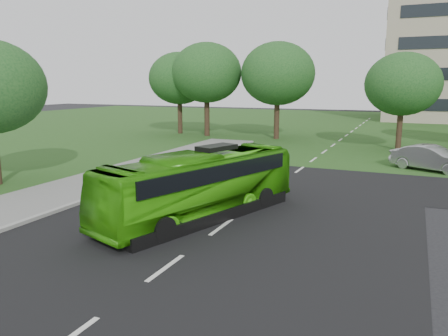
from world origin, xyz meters
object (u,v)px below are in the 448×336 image
object	(u,v)px
tree_park_a	(207,73)
bus	(201,185)
tree_park_c	(403,84)
sedan	(431,158)
tree_park_b	(278,74)
tree_park_f	(179,78)

from	to	relation	value
tree_park_a	bus	distance (m)	28.20
tree_park_c	sedan	xyz separation A→B (m)	(2.18, -8.14, -4.44)
bus	sedan	bearing A→B (deg)	77.06
tree_park_b	tree_park_c	xyz separation A→B (m)	(11.11, -3.23, -0.96)
tree_park_c	tree_park_b	bearing A→B (deg)	163.77
tree_park_c	tree_park_f	xyz separation A→B (m)	(-21.95, 3.66, 0.58)
tree_park_a	tree_park_f	world-z (taller)	tree_park_a
tree_park_b	tree_park_c	bearing A→B (deg)	-16.23
tree_park_a	tree_park_f	xyz separation A→B (m)	(-3.59, 0.82, -0.52)
bus	sedan	distance (m)	16.61
sedan	tree_park_a	bearing A→B (deg)	86.76
tree_park_c	tree_park_a	bearing A→B (deg)	171.21
tree_park_a	tree_park_b	distance (m)	7.26
tree_park_a	sedan	xyz separation A→B (m)	(20.54, -10.98, -5.55)
tree_park_f	bus	distance (m)	30.49
tree_park_a	bus	xyz separation A→B (m)	(11.81, -25.11, -5.01)
tree_park_c	bus	size ratio (longest dim) A/B	0.82
sedan	tree_park_b	bearing A→B (deg)	74.32
bus	tree_park_b	bearing A→B (deg)	118.89
tree_park_b	tree_park_f	xyz separation A→B (m)	(-10.84, 0.42, -0.37)
bus	sedan	xyz separation A→B (m)	(8.72, 14.13, -0.53)
tree_park_c	bus	xyz separation A→B (m)	(-6.55, -22.27, -3.91)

